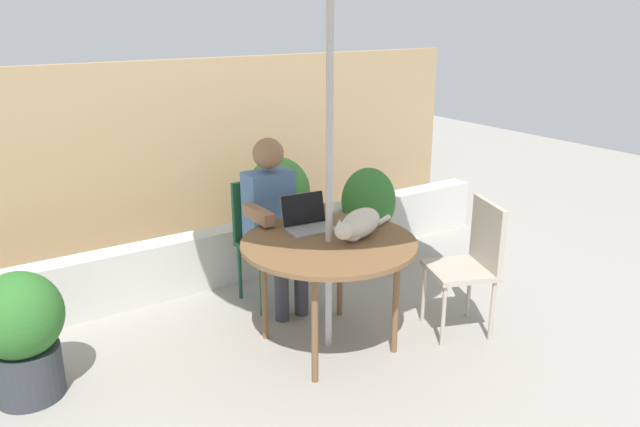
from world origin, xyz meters
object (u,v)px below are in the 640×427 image
(person_seated, at_px, (274,215))
(laptop, at_px, (307,219))
(cat, at_px, (359,225))
(potted_plant_corner, at_px, (21,331))
(potted_plant_near_fence, at_px, (278,201))
(patio_table, at_px, (329,249))
(potted_plant_by_chair, at_px, (368,208))
(chair_occupied, at_px, (264,231))
(chair_empty, at_px, (472,257))

(person_seated, height_order, laptop, person_seated)
(laptop, distance_m, cat, 0.37)
(person_seated, relative_size, potted_plant_corner, 1.66)
(person_seated, relative_size, potted_plant_near_fence, 1.42)
(patio_table, relative_size, cat, 1.79)
(patio_table, distance_m, potted_plant_corner, 1.80)
(person_seated, relative_size, potted_plant_by_chair, 1.56)
(chair_occupied, xyz_separation_m, person_seated, (0.00, -0.16, 0.17))
(cat, height_order, potted_plant_near_fence, cat)
(potted_plant_corner, bearing_deg, potted_plant_by_chair, 12.15)
(chair_occupied, height_order, cat, chair_occupied)
(patio_table, distance_m, laptop, 0.30)
(potted_plant_corner, bearing_deg, chair_empty, -17.32)
(chair_occupied, xyz_separation_m, potted_plant_corner, (-1.72, -0.38, -0.13))
(potted_plant_near_fence, bearing_deg, potted_plant_corner, -154.04)
(cat, xyz_separation_m, potted_plant_near_fence, (0.34, 1.61, -0.32))
(patio_table, height_order, potted_plant_corner, potted_plant_corner)
(patio_table, xyz_separation_m, potted_plant_by_chair, (1.16, 1.09, -0.23))
(chair_occupied, relative_size, laptop, 2.78)
(chair_empty, distance_m, potted_plant_near_fence, 1.95)
(chair_occupied, distance_m, potted_plant_corner, 1.76)
(potted_plant_near_fence, bearing_deg, cat, -101.91)
(patio_table, relative_size, chair_occupied, 1.21)
(chair_empty, height_order, potted_plant_near_fence, chair_empty)
(chair_empty, xyz_separation_m, cat, (-0.72, 0.30, 0.27))
(person_seated, height_order, potted_plant_by_chair, person_seated)
(potted_plant_by_chair, bearing_deg, person_seated, -160.95)
(cat, relative_size, potted_plant_near_fence, 0.70)
(potted_plant_near_fence, relative_size, potted_plant_by_chair, 1.10)
(chair_empty, relative_size, potted_plant_by_chair, 1.13)
(person_seated, distance_m, potted_plant_corner, 1.75)
(chair_empty, height_order, laptop, laptop)
(cat, bearing_deg, chair_empty, -22.85)
(person_seated, bearing_deg, potted_plant_near_fence, 58.73)
(patio_table, relative_size, potted_plant_by_chair, 1.37)
(laptop, bearing_deg, person_seated, 91.96)
(chair_occupied, distance_m, person_seated, 0.23)
(patio_table, distance_m, person_seated, 0.69)
(cat, height_order, potted_plant_corner, cat)
(chair_occupied, bearing_deg, person_seated, -90.00)
(chair_occupied, bearing_deg, chair_empty, -52.80)
(person_seated, height_order, potted_plant_corner, person_seated)
(potted_plant_near_fence, height_order, potted_plant_corner, potted_plant_near_fence)
(potted_plant_corner, bearing_deg, cat, -15.15)
(chair_occupied, xyz_separation_m, potted_plant_by_chair, (1.16, 0.24, -0.09))
(person_seated, distance_m, laptop, 0.42)
(potted_plant_by_chair, bearing_deg, potted_plant_corner, -167.85)
(laptop, relative_size, cat, 0.53)
(cat, relative_size, potted_plant_by_chair, 0.77)
(potted_plant_by_chair, bearing_deg, chair_occupied, -168.21)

